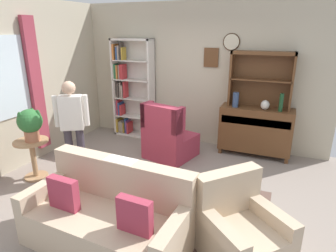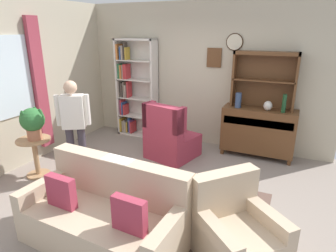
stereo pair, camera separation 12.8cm
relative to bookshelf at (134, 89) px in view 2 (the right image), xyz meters
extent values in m
cube|color=gray|center=(1.52, -1.94, -1.04)|extent=(5.40, 4.60, 0.02)
cube|color=#BCB299|center=(1.52, 0.19, 0.37)|extent=(5.00, 0.06, 2.80)
cylinder|color=beige|center=(2.10, 0.14, 1.02)|extent=(0.28, 0.03, 0.28)
torus|color=#382314|center=(2.10, 0.14, 1.02)|extent=(0.31, 0.02, 0.31)
cube|color=brown|center=(1.73, 0.14, 0.73)|extent=(0.28, 0.03, 0.36)
cube|color=#BCB299|center=(-1.01, -1.94, 0.37)|extent=(0.06, 4.20, 2.80)
cube|color=silver|center=(-0.97, -2.25, 0.52)|extent=(0.02, 0.90, 1.30)
cube|color=#9E3847|center=(-0.92, -1.67, 0.32)|extent=(0.08, 0.24, 2.30)
cube|color=brown|center=(1.72, -2.24, -1.03)|extent=(2.82, 1.70, 0.01)
cube|color=silver|center=(-0.34, -0.01, 0.02)|extent=(0.04, 0.30, 2.10)
cube|color=silver|center=(0.52, -0.01, 0.02)|extent=(0.04, 0.30, 2.10)
cube|color=silver|center=(0.09, -0.01, 1.05)|extent=(0.90, 0.30, 0.04)
cube|color=silver|center=(0.09, -0.01, -1.01)|extent=(0.90, 0.30, 0.04)
cube|color=silver|center=(0.09, 0.13, 0.02)|extent=(0.90, 0.01, 2.10)
cube|color=silver|center=(0.09, -0.01, -0.59)|extent=(0.86, 0.30, 0.02)
cube|color=gold|center=(-0.31, -0.03, -0.83)|extent=(0.03, 0.24, 0.30)
cube|color=gray|center=(-0.27, -0.03, -0.86)|extent=(0.04, 0.16, 0.24)
cube|color=gray|center=(-0.23, -0.03, -0.85)|extent=(0.02, 0.15, 0.27)
cube|color=gray|center=(-0.19, -0.03, -0.86)|extent=(0.04, 0.20, 0.24)
cube|color=gold|center=(-0.16, -0.03, -0.87)|extent=(0.02, 0.19, 0.23)
cube|color=#284C8C|center=(-0.12, -0.03, -0.82)|extent=(0.04, 0.11, 0.32)
cube|color=#723F7F|center=(-0.07, -0.03, -0.84)|extent=(0.03, 0.21, 0.28)
cube|color=#B22D33|center=(-0.03, -0.03, -0.86)|extent=(0.03, 0.23, 0.25)
cube|color=silver|center=(0.09, -0.01, -0.19)|extent=(0.86, 0.30, 0.02)
cube|color=#723F7F|center=(-0.31, -0.03, -0.42)|extent=(0.02, 0.15, 0.32)
cube|color=#B22D33|center=(-0.28, -0.03, -0.41)|extent=(0.03, 0.21, 0.34)
cube|color=#284C8C|center=(-0.24, -0.03, -0.44)|extent=(0.02, 0.22, 0.28)
cube|color=#B22D33|center=(-0.20, -0.03, -0.46)|extent=(0.04, 0.20, 0.23)
cube|color=silver|center=(0.09, -0.01, 0.22)|extent=(0.86, 0.30, 0.02)
cube|color=gray|center=(-0.31, -0.03, 0.00)|extent=(0.03, 0.23, 0.35)
cube|color=gray|center=(-0.28, -0.03, -0.04)|extent=(0.02, 0.12, 0.28)
cube|color=#3F3833|center=(-0.24, -0.03, -0.02)|extent=(0.04, 0.21, 0.31)
cube|color=gray|center=(-0.20, -0.03, -0.01)|extent=(0.03, 0.16, 0.33)
cube|color=gold|center=(-0.17, -0.03, -0.05)|extent=(0.02, 0.12, 0.26)
cube|color=gray|center=(-0.14, -0.03, -0.04)|extent=(0.03, 0.23, 0.28)
cube|color=#B22D33|center=(-0.09, -0.03, 0.00)|extent=(0.03, 0.18, 0.35)
cube|color=silver|center=(0.09, -0.01, 0.62)|extent=(0.86, 0.30, 0.02)
cube|color=#337247|center=(-0.31, -0.03, 0.38)|extent=(0.02, 0.18, 0.31)
cube|color=#337247|center=(-0.28, -0.03, 0.38)|extent=(0.03, 0.17, 0.30)
cube|color=#CC7233|center=(-0.25, -0.03, 0.37)|extent=(0.03, 0.19, 0.29)
cube|color=gray|center=(-0.21, -0.03, 0.37)|extent=(0.03, 0.14, 0.29)
cube|color=#B22D33|center=(-0.17, -0.03, 0.38)|extent=(0.04, 0.17, 0.31)
cube|color=#B22D33|center=(-0.12, -0.03, 0.38)|extent=(0.04, 0.20, 0.31)
cube|color=#CC7233|center=(-0.30, -0.03, 0.79)|extent=(0.04, 0.22, 0.32)
cube|color=gray|center=(-0.26, -0.03, 0.77)|extent=(0.03, 0.12, 0.28)
cube|color=#284C8C|center=(-0.22, -0.03, 0.76)|extent=(0.03, 0.22, 0.26)
cube|color=gray|center=(-0.18, -0.03, 0.78)|extent=(0.03, 0.22, 0.29)
cube|color=#3F3833|center=(-0.14, -0.03, 0.81)|extent=(0.03, 0.12, 0.36)
cube|color=gold|center=(-0.10, -0.03, 0.76)|extent=(0.03, 0.18, 0.26)
cube|color=brown|center=(2.69, -0.08, -0.52)|extent=(1.30, 0.45, 0.82)
cube|color=brown|center=(2.09, -0.26, -0.98)|extent=(0.06, 0.06, 0.10)
cube|color=brown|center=(3.29, -0.26, -0.98)|extent=(0.06, 0.06, 0.10)
cube|color=brown|center=(2.09, 0.09, -0.98)|extent=(0.06, 0.06, 0.10)
cube|color=brown|center=(3.29, 0.09, -0.98)|extent=(0.06, 0.06, 0.10)
cube|color=#492C18|center=(2.69, -0.30, -0.32)|extent=(1.20, 0.01, 0.14)
cube|color=brown|center=(2.16, 0.00, 0.39)|extent=(0.04, 0.26, 1.00)
cube|color=brown|center=(3.22, 0.00, 0.39)|extent=(0.04, 0.26, 1.00)
cube|color=brown|center=(2.69, 0.00, 0.86)|extent=(1.10, 0.26, 0.06)
cube|color=brown|center=(2.69, 0.00, 0.39)|extent=(1.06, 0.26, 0.02)
cube|color=brown|center=(2.69, 0.12, 0.39)|extent=(1.10, 0.01, 1.00)
cylinder|color=#33476B|center=(2.30, -0.16, 0.02)|extent=(0.11, 0.11, 0.27)
ellipsoid|color=beige|center=(2.82, -0.15, -0.03)|extent=(0.15, 0.15, 0.17)
cylinder|color=#194223|center=(3.08, -0.17, 0.04)|extent=(0.07, 0.07, 0.32)
cube|color=#C6AD8E|center=(1.51, -3.23, -0.82)|extent=(1.84, 0.94, 0.42)
cube|color=#C6AD8E|center=(1.53, -2.91, -0.37)|extent=(1.81, 0.29, 0.48)
cube|color=#C6AD8E|center=(0.68, -3.19, -0.73)|extent=(0.18, 0.86, 0.60)
cube|color=#C6AD8E|center=(2.34, -3.28, -0.73)|extent=(0.18, 0.86, 0.60)
cube|color=#A33347|center=(1.06, -3.33, -0.43)|extent=(0.36, 0.12, 0.36)
cube|color=#A33347|center=(1.96, -3.38, -0.43)|extent=(0.36, 0.12, 0.36)
cube|color=white|center=(1.53, -2.91, -0.13)|extent=(0.37, 0.20, 0.00)
cube|color=#C6AD8E|center=(2.92, -2.86, -0.83)|extent=(1.08, 1.08, 0.40)
cube|color=#C6AD8E|center=(2.70, -2.66, -0.39)|extent=(0.64, 0.68, 0.48)
cube|color=#C6AD8E|center=(2.72, -3.09, -0.76)|extent=(0.67, 0.63, 0.55)
cube|color=#C6AD8E|center=(3.13, -2.64, -0.76)|extent=(0.67, 0.63, 0.55)
cube|color=#A33347|center=(1.27, -0.76, -0.82)|extent=(0.95, 0.96, 0.42)
cube|color=#A33347|center=(1.20, -1.06, -0.30)|extent=(0.81, 0.38, 0.63)
cube|color=#A33347|center=(1.54, -1.10, -0.20)|extent=(0.16, 0.30, 0.44)
cube|color=#A33347|center=(0.88, -0.94, -0.20)|extent=(0.16, 0.30, 0.44)
cylinder|color=#A87F56|center=(-0.44, -2.37, -0.41)|extent=(0.52, 0.52, 0.03)
cylinder|color=#A87F56|center=(-0.44, -2.37, -0.73)|extent=(0.08, 0.08, 0.61)
cylinder|color=#A87F56|center=(-0.44, -2.37, -1.02)|extent=(0.36, 0.36, 0.03)
cylinder|color=#AD6B4C|center=(-0.40, -2.37, -0.31)|extent=(0.22, 0.22, 0.17)
sphere|color=#2D6B33|center=(-0.40, -2.37, -0.07)|extent=(0.37, 0.37, 0.37)
ellipsoid|color=#2D6B33|center=(-0.28, -2.30, -0.03)|extent=(0.11, 0.06, 0.26)
ellipsoid|color=#2D6B33|center=(-0.44, -2.49, -0.03)|extent=(0.11, 0.06, 0.26)
ellipsoid|color=#2D6B33|center=(-0.45, -2.25, -0.03)|extent=(0.11, 0.06, 0.26)
cylinder|color=#38333D|center=(0.09, -2.12, -0.62)|extent=(0.16, 0.16, 0.82)
cylinder|color=#38333D|center=(0.24, -2.03, -0.62)|extent=(0.16, 0.16, 0.82)
cube|color=silver|center=(0.16, -2.07, 0.05)|extent=(0.39, 0.35, 0.52)
sphere|color=tan|center=(0.16, -2.07, 0.43)|extent=(0.27, 0.27, 0.20)
cylinder|color=silver|center=(-0.03, -2.19, 0.07)|extent=(0.11, 0.11, 0.48)
cylinder|color=silver|center=(0.35, -1.96, 0.07)|extent=(0.11, 0.11, 0.48)
cube|color=brown|center=(1.79, -2.36, -0.63)|extent=(0.80, 0.50, 0.03)
cube|color=brown|center=(1.42, -2.58, -0.84)|extent=(0.05, 0.05, 0.39)
cube|color=brown|center=(2.16, -2.58, -0.84)|extent=(0.05, 0.05, 0.39)
cube|color=brown|center=(1.42, -2.14, -0.84)|extent=(0.05, 0.05, 0.39)
cube|color=brown|center=(2.16, -2.14, -0.84)|extent=(0.05, 0.05, 0.39)
cube|color=#CC7233|center=(1.85, -2.27, -0.60)|extent=(0.21, 0.14, 0.02)
cube|color=#337247|center=(1.85, -2.26, -0.58)|extent=(0.15, 0.12, 0.03)
camera|label=1|loc=(3.15, -5.42, 1.26)|focal=30.97mm
camera|label=2|loc=(3.27, -5.36, 1.26)|focal=30.97mm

